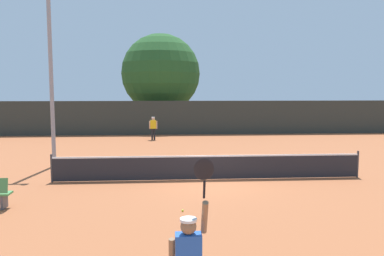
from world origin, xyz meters
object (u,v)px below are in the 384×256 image
object	(u,v)px
parked_car_mid	(288,119)
tennis_ball	(183,211)
player_serving	(189,256)
parked_car_near	(201,117)
player_receiving	(153,126)
light_pole	(51,60)
large_tree	(161,73)

from	to	relation	value
parked_car_mid	tennis_ball	bearing A→B (deg)	-107.48
player_serving	parked_car_near	world-z (taller)	player_serving
player_receiving	light_pole	xyz separation A→B (m)	(-4.21, -8.94, 3.85)
player_receiving	parked_car_mid	world-z (taller)	parked_car_mid
tennis_ball	large_tree	distance (m)	23.69
large_tree	parked_car_near	world-z (taller)	large_tree
tennis_ball	player_serving	bearing A→B (deg)	-91.40
player_receiving	parked_car_mid	xyz separation A→B (m)	(12.38, 8.23, -0.20)
light_pole	parked_car_near	size ratio (longest dim) A/B	1.95
player_receiving	parked_car_near	world-z (taller)	parked_car_near
tennis_ball	parked_car_near	distance (m)	27.47
large_tree	light_pole	bearing A→B (deg)	-105.96
player_serving	player_receiving	world-z (taller)	player_serving
large_tree	player_serving	bearing A→B (deg)	-88.38
player_serving	tennis_ball	xyz separation A→B (m)	(0.13, 5.26, -1.06)
light_pole	parked_car_mid	distance (m)	24.21
light_pole	parked_car_mid	xyz separation A→B (m)	(16.59, 17.17, -4.05)
large_tree	player_receiving	bearing A→B (deg)	-93.51
player_serving	player_receiving	distance (m)	21.09
parked_car_mid	player_serving	bearing A→B (deg)	-103.69
player_serving	large_tree	size ratio (longest dim) A/B	0.30
player_receiving	parked_car_near	bearing A→B (deg)	-110.89
tennis_ball	parked_car_mid	size ratio (longest dim) A/B	0.02
tennis_ball	parked_car_near	xyz separation A→B (m)	(3.01, 27.30, 0.74)
tennis_ball	large_tree	world-z (taller)	large_tree
parked_car_near	player_serving	bearing A→B (deg)	-89.82
tennis_ball	parked_car_near	size ratio (longest dim) A/B	0.02
large_tree	parked_car_near	size ratio (longest dim) A/B	1.93
player_receiving	tennis_ball	world-z (taller)	player_receiving
player_receiving	light_pole	bearing A→B (deg)	64.77
player_serving	tennis_ball	bearing A→B (deg)	88.60
parked_car_near	parked_car_mid	xyz separation A→B (m)	(7.98, -3.28, 0.00)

